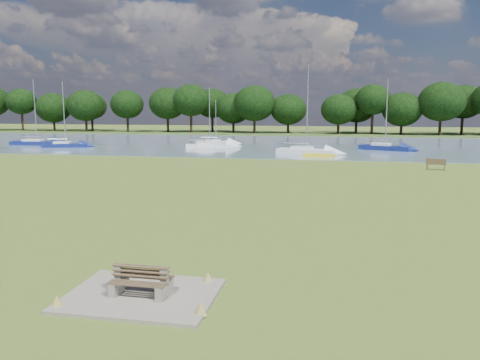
% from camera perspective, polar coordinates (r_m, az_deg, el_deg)
% --- Properties ---
extents(ground, '(220.00, 220.00, 0.00)m').
position_cam_1_polar(ground, '(26.94, -0.25, -2.60)').
color(ground, olive).
extents(river, '(220.00, 40.00, 0.10)m').
position_cam_1_polar(river, '(68.29, 6.70, 4.30)').
color(river, slate).
rests_on(river, ground).
extents(far_bank, '(220.00, 20.00, 0.40)m').
position_cam_1_polar(far_bank, '(98.17, 8.06, 5.65)').
color(far_bank, '#4C6626').
rests_on(far_bank, ground).
extents(concrete_pad, '(4.20, 3.20, 0.10)m').
position_cam_1_polar(concrete_pad, '(14.01, -11.88, -13.59)').
color(concrete_pad, gray).
rests_on(concrete_pad, ground).
extents(bench_pair, '(1.67, 0.99, 0.89)m').
position_cam_1_polar(bench_pair, '(13.86, -11.94, -12.00)').
color(bench_pair, gray).
rests_on(bench_pair, concrete_pad).
extents(riverbank_bench, '(1.68, 0.86, 0.99)m').
position_cam_1_polar(riverbank_bench, '(43.69, 22.77, 1.79)').
color(riverbank_bench, brown).
rests_on(riverbank_bench, ground).
extents(kayak, '(3.45, 1.12, 0.34)m').
position_cam_1_polar(kayak, '(51.29, 9.59, 2.99)').
color(kayak, yellow).
rests_on(kayak, river).
extents(tree_line, '(152.26, 8.17, 9.88)m').
position_cam_1_polar(tree_line, '(93.89, 11.75, 9.00)').
color(tree_line, black).
rests_on(tree_line, far_bank).
extents(sailboat_0, '(6.60, 3.54, 7.82)m').
position_cam_1_polar(sailboat_0, '(62.04, -3.77, 4.34)').
color(sailboat_0, silver).
rests_on(sailboat_0, river).
extents(sailboat_1, '(5.74, 1.79, 6.32)m').
position_cam_1_polar(sailboat_1, '(67.94, -3.00, 4.71)').
color(sailboat_1, silver).
rests_on(sailboat_1, river).
extents(sailboat_2, '(6.11, 3.18, 8.65)m').
position_cam_1_polar(sailboat_2, '(67.06, -20.54, 4.17)').
color(sailboat_2, navy).
rests_on(sailboat_2, river).
extents(sailboat_3, '(7.43, 2.70, 9.13)m').
position_cam_1_polar(sailboat_3, '(72.84, -23.56, 4.33)').
color(sailboat_3, navy).
rests_on(sailboat_3, river).
extents(sailboat_4, '(6.44, 4.18, 8.76)m').
position_cam_1_polar(sailboat_4, '(61.29, 17.19, 4.00)').
color(sailboat_4, navy).
rests_on(sailboat_4, river).
extents(sailboat_7, '(7.12, 3.40, 10.02)m').
position_cam_1_polar(sailboat_7, '(54.54, 8.03, 3.73)').
color(sailboat_7, silver).
rests_on(sailboat_7, river).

